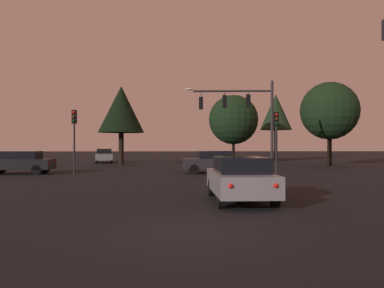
% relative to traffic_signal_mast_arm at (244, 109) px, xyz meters
% --- Properties ---
extents(ground_plane, '(168.00, 168.00, 0.00)m').
position_rel_traffic_signal_mast_arm_xyz_m(ground_plane, '(-4.73, 5.78, -4.52)').
color(ground_plane, black).
rests_on(ground_plane, ground).
extents(traffic_signal_mast_arm, '(6.38, 0.68, 6.58)m').
position_rel_traffic_signal_mast_arm_xyz_m(traffic_signal_mast_arm, '(0.00, 0.00, 0.00)').
color(traffic_signal_mast_arm, '#232326').
rests_on(traffic_signal_mast_arm, ground).
extents(traffic_light_corner_left, '(0.32, 0.36, 4.03)m').
position_rel_traffic_signal_mast_arm_xyz_m(traffic_light_corner_left, '(1.48, -3.31, -1.65)').
color(traffic_light_corner_left, '#232326').
rests_on(traffic_light_corner_left, ground).
extents(traffic_light_corner_right, '(0.30, 0.35, 4.24)m').
position_rel_traffic_signal_mast_arm_xyz_m(traffic_light_corner_right, '(-11.61, -1.95, -1.51)').
color(traffic_light_corner_right, '#232326').
rests_on(traffic_light_corner_right, ground).
extents(car_nearside_lane, '(1.89, 4.44, 1.52)m').
position_rel_traffic_signal_mast_arm_xyz_m(car_nearside_lane, '(-2.77, -14.23, -3.72)').
color(car_nearside_lane, gray).
rests_on(car_nearside_lane, ground).
extents(car_crossing_left, '(4.14, 1.91, 1.52)m').
position_rel_traffic_signal_mast_arm_xyz_m(car_crossing_left, '(-2.37, -1.29, -3.73)').
color(car_crossing_left, '#232328').
rests_on(car_crossing_left, ground).
extents(car_crossing_right, '(4.53, 1.74, 1.52)m').
position_rel_traffic_signal_mast_arm_xyz_m(car_crossing_right, '(-15.34, -1.52, -3.72)').
color(car_crossing_right, black).
rests_on(car_crossing_right, ground).
extents(car_far_lane, '(2.45, 4.23, 1.52)m').
position_rel_traffic_signal_mast_arm_xyz_m(car_far_lane, '(-12.69, 14.37, -3.73)').
color(car_far_lane, gray).
rests_on(car_far_lane, ground).
extents(tree_behind_sign, '(4.41, 4.41, 7.63)m').
position_rel_traffic_signal_mast_arm_xyz_m(tree_behind_sign, '(-10.16, 9.52, 0.83)').
color(tree_behind_sign, black).
rests_on(tree_behind_sign, ground).
extents(tree_left_far, '(4.11, 4.11, 8.62)m').
position_rel_traffic_signal_mast_arm_xyz_m(tree_left_far, '(8.23, 21.64, 1.72)').
color(tree_left_far, black).
rests_on(tree_left_far, ground).
extents(tree_center_horizon, '(5.33, 5.33, 7.76)m').
position_rel_traffic_signal_mast_arm_xyz_m(tree_center_horizon, '(9.32, 7.14, 0.57)').
color(tree_center_horizon, black).
rests_on(tree_center_horizon, ground).
extents(tree_right_cluster, '(5.44, 5.44, 7.44)m').
position_rel_traffic_signal_mast_arm_xyz_m(tree_right_cluster, '(1.47, 14.17, 0.20)').
color(tree_right_cluster, black).
rests_on(tree_right_cluster, ground).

